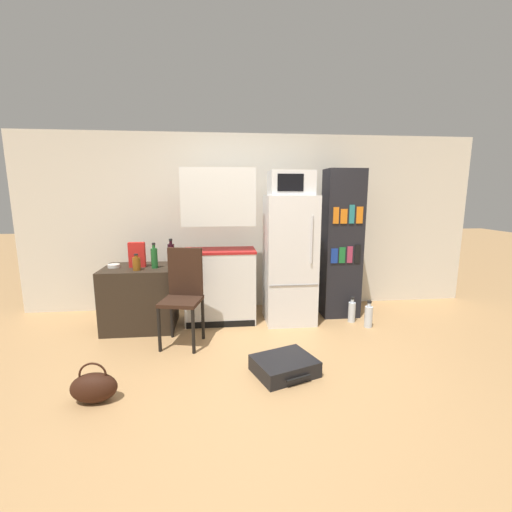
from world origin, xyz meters
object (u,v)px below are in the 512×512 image
bottle_wine_dark (171,252)px  chair (184,288)px  microwave (291,183)px  refrigerator (289,260)px  water_bottle_front (352,311)px  cereal_box (137,255)px  bookshelf (342,244)px  bottle_amber_beer (136,263)px  kitchen_hutch (219,253)px  side_table (140,297)px  bottle_green_tall (154,257)px  suitcase_large_flat (284,366)px  handbag (94,387)px  bowl (114,266)px  water_bottle_middle (369,316)px

bottle_wine_dark → chair: (0.22, -0.74, -0.27)m
microwave → chair: (-1.28, -0.52, -1.14)m
refrigerator → water_bottle_front: (0.79, -0.15, -0.67)m
cereal_box → bookshelf: bearing=3.4°
bottle_amber_beer → water_bottle_front: 2.72m
kitchen_hutch → chair: (-0.40, -0.58, -0.28)m
side_table → chair: size_ratio=0.79×
microwave → water_bottle_front: size_ratio=1.60×
side_table → water_bottle_front: side_table is taller
water_bottle_front → bottle_wine_dark: bearing=170.9°
bottle_green_tall → water_bottle_front: bottle_green_tall is taller
bookshelf → suitcase_large_flat: bookshelf is taller
kitchen_hutch → water_bottle_front: (1.68, -0.21, -0.76)m
cereal_box → bottle_wine_dark: bearing=33.7°
kitchen_hutch → handbag: size_ratio=5.36×
bottle_amber_beer → suitcase_large_flat: bearing=-36.0°
bookshelf → bottle_amber_beer: size_ratio=10.06×
bottle_wine_dark → handbag: 2.00m
chair → handbag: bearing=-106.7°
kitchen_hutch → bowl: bearing=-176.0°
microwave → bookshelf: size_ratio=0.27×
bookshelf → bottle_wine_dark: bearing=177.6°
suitcase_large_flat → kitchen_hutch: bearing=92.3°
side_table → refrigerator: refrigerator is taller
bottle_green_tall → bottle_wine_dark: bearing=64.9°
bowl → water_bottle_front: size_ratio=0.42×
side_table → water_bottle_middle: bearing=-6.4°
bottle_wine_dark → refrigerator: bearing=-8.1°
bottle_amber_beer → chair: bearing=-28.8°
chair → bottle_amber_beer: bearing=164.1°
bowl → refrigerator: bearing=0.8°
microwave → suitcase_large_flat: (-0.31, -1.33, -1.68)m
kitchen_hutch → bookshelf: bookshelf is taller
bottle_green_tall → bowl: 0.51m
bottle_amber_beer → handbag: 1.56m
water_bottle_front → bookshelf: bearing=105.1°
kitchen_hutch → water_bottle_middle: kitchen_hutch is taller
bottle_green_tall → suitcase_large_flat: bearing=-42.2°
bookshelf → water_bottle_front: (0.07, -0.28, -0.83)m
microwave → bottle_green_tall: bearing=-176.2°
bottle_wine_dark → suitcase_large_flat: bearing=-52.3°
side_table → bottle_green_tall: bottle_green_tall is taller
bottle_wine_dark → water_bottle_front: 2.44m
bottle_wine_dark → kitchen_hutch: bearing=-13.9°
water_bottle_middle → microwave: bearing=159.6°
side_table → suitcase_large_flat: 2.04m
cereal_box → suitcase_large_flat: 2.19m
refrigerator → microwave: 0.95m
microwave → water_bottle_middle: size_ratio=1.57×
bookshelf → water_bottle_front: bookshelf is taller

